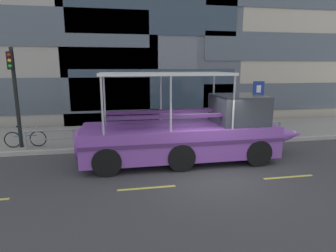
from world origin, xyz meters
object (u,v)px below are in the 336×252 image
Objects in this scene: parking_sign at (258,99)px; leaned_bicycle at (25,139)px; duck_tour_boat at (193,133)px; traffic_light_pole at (15,88)px; pedestrian_near_bow at (225,113)px.

parking_sign reaches higher than leaned_bicycle.
duck_tour_boat reaches higher than parking_sign.
duck_tour_boat is (7.10, -2.50, -1.66)m from traffic_light_pole.
traffic_light_pole is 1.55× the size of parking_sign.
parking_sign is 5.10m from duck_tour_boat.
traffic_light_pole is at bearing -169.94° from leaned_bicycle.
leaned_bicycle is (-11.06, -0.26, -1.49)m from parking_sign.
leaned_bicycle is 0.19× the size of duck_tour_boat.
leaned_bicycle is at bearing 10.06° from traffic_light_pole.
parking_sign reaches higher than pedestrian_near_bow.
leaned_bicycle is (0.19, 0.03, -2.20)m from traffic_light_pole.
duck_tour_boat is 5.24× the size of pedestrian_near_bow.
traffic_light_pole reaches higher than pedestrian_near_bow.
traffic_light_pole is 11.28m from parking_sign.
parking_sign is 1.82m from pedestrian_near_bow.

